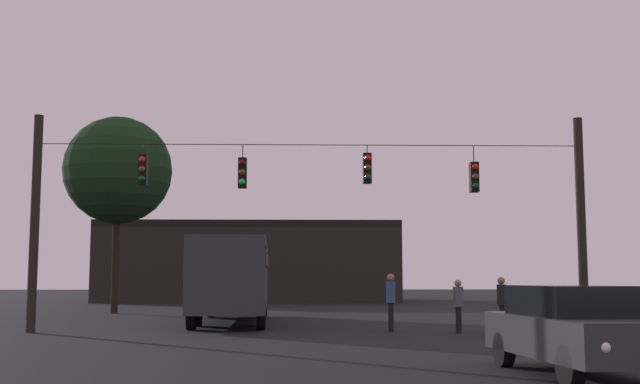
{
  "coord_description": "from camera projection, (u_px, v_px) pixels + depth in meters",
  "views": [
    {
      "loc": [
        -0.32,
        -8.29,
        1.65
      ],
      "look_at": [
        0.43,
        21.15,
        4.92
      ],
      "focal_mm": 43.73,
      "sensor_mm": 36.0,
      "label": 1
    }
  ],
  "objects": [
    {
      "name": "ground_plane",
      "position": [
        308.0,
        318.0,
        32.4
      ],
      "size": [
        168.0,
        168.0,
        0.0
      ],
      "primitive_type": "plane",
      "color": "black",
      "rests_on": "ground"
    },
    {
      "name": "overhead_signal_span",
      "position": [
        310.0,
        208.0,
        24.27
      ],
      "size": [
        17.32,
        0.44,
        6.73
      ],
      "color": "black",
      "rests_on": "ground"
    },
    {
      "name": "city_bus",
      "position": [
        233.0,
        272.0,
        29.31
      ],
      "size": [
        2.9,
        11.08,
        3.0
      ],
      "color": "#2D2D33",
      "rests_on": "ground"
    },
    {
      "name": "car_near_right",
      "position": [
        576.0,
        328.0,
        13.35
      ],
      "size": [
        2.2,
        4.46,
        1.52
      ],
      "color": "#2D2D33",
      "rests_on": "ground"
    },
    {
      "name": "pedestrian_crossing_left",
      "position": [
        502.0,
        301.0,
        23.55
      ],
      "size": [
        0.35,
        0.42,
        1.69
      ],
      "color": "black",
      "rests_on": "ground"
    },
    {
      "name": "pedestrian_crossing_center",
      "position": [
        391.0,
        298.0,
        24.37
      ],
      "size": [
        0.33,
        0.41,
        1.79
      ],
      "color": "black",
      "rests_on": "ground"
    },
    {
      "name": "pedestrian_crossing_right",
      "position": [
        458.0,
        303.0,
        23.6
      ],
      "size": [
        0.25,
        0.37,
        1.61
      ],
      "color": "black",
      "rests_on": "ground"
    },
    {
      "name": "corner_building",
      "position": [
        252.0,
        263.0,
        57.87
      ],
      "size": [
        20.83,
        12.04,
        5.57
      ],
      "color": "black",
      "rests_on": "ground"
    },
    {
      "name": "tree_left_silhouette",
      "position": [
        118.0,
        171.0,
        37.44
      ],
      "size": [
        5.16,
        5.16,
        9.4
      ],
      "color": "black",
      "rests_on": "ground"
    }
  ]
}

